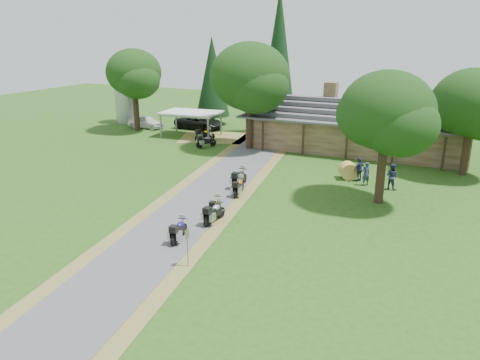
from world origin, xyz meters
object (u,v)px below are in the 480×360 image
at_px(motorcycle_row_d, 239,186).
at_px(motorcycle_row_c, 216,205).
at_px(car_white_sedan, 146,120).
at_px(motorcycle_row_e, 240,177).
at_px(motorcycle_row_a, 179,229).
at_px(motorcycle_carport_b, 206,140).
at_px(lodge, 357,124).
at_px(silo, 127,98).
at_px(motorcycle_row_b, 214,212).
at_px(hay_bale, 348,171).
at_px(car_dark_suv, 199,119).
at_px(motorcycle_carport_a, 205,134).
at_px(carport, 191,124).

bearing_deg(motorcycle_row_d, motorcycle_row_c, 174.15).
bearing_deg(car_white_sedan, motorcycle_row_d, -128.47).
distance_m(motorcycle_row_c, motorcycle_row_e, 5.58).
bearing_deg(motorcycle_row_a, motorcycle_carport_b, 14.50).
relative_size(lodge, silo, 3.59).
distance_m(motorcycle_row_b, motorcycle_row_d, 5.18).
bearing_deg(hay_bale, car_dark_suv, 148.63).
xyz_separation_m(motorcycle_carport_a, motorcycle_carport_b, (1.49, -2.45, -0.03)).
height_order(car_white_sedan, motorcycle_row_b, car_white_sedan).
height_order(motorcycle_row_c, motorcycle_row_d, motorcycle_row_d).
relative_size(motorcycle_row_c, hay_bale, 1.31).
xyz_separation_m(carport, motorcycle_carport_b, (3.91, -3.86, -0.66)).
xyz_separation_m(car_dark_suv, motorcycle_row_a, (14.00, -27.32, -0.56)).
relative_size(motorcycle_row_a, motorcycle_carport_a, 0.91).
distance_m(lodge, silo, 29.01).
xyz_separation_m(lodge, motorcycle_carport_a, (-15.11, -3.02, -1.74)).
relative_size(silo, motorcycle_row_e, 2.78).
bearing_deg(hay_bale, motorcycle_row_c, -119.45).
distance_m(car_white_sedan, motorcycle_row_c, 28.88).
relative_size(motorcycle_row_a, motorcycle_row_c, 1.12).
bearing_deg(lodge, motorcycle_carport_b, -158.10).
height_order(car_dark_suv, motorcycle_row_c, car_dark_suv).
relative_size(motorcycle_row_b, motorcycle_row_c, 1.17).
bearing_deg(lodge, car_white_sedan, -179.95).
xyz_separation_m(lodge, silo, (-28.92, 2.18, 0.53)).
bearing_deg(car_dark_suv, lodge, -93.84).
bearing_deg(motorcycle_row_e, motorcycle_carport_b, 37.45).
bearing_deg(hay_bale, motorcycle_carport_a, 156.83).
xyz_separation_m(carport, car_white_sedan, (-7.17, 1.60, -0.40)).
distance_m(carport, car_white_sedan, 7.35).
distance_m(carport, motorcycle_row_b, 24.53).
relative_size(silo, carport, 0.97).
height_order(motorcycle_row_a, motorcycle_row_b, motorcycle_row_b).
relative_size(carport, motorcycle_carport_b, 3.10).
height_order(motorcycle_carport_a, hay_bale, motorcycle_carport_a).
height_order(silo, carport, silo).
xyz_separation_m(motorcycle_row_a, motorcycle_carport_a, (-10.44, 22.15, 0.06)).
relative_size(car_dark_suv, motorcycle_row_a, 3.33).
distance_m(motorcycle_row_c, motorcycle_carport_b, 17.77).
distance_m(car_dark_suv, motorcycle_row_d, 23.63).
relative_size(carport, motorcycle_row_d, 3.24).
bearing_deg(lodge, motorcycle_carport_a, -168.69).
bearing_deg(hay_bale, motorcycle_carport_b, 162.93).
relative_size(car_dark_suv, hay_bale, 4.85).
bearing_deg(motorcycle_row_c, motorcycle_carport_b, 20.23).
relative_size(lodge, motorcycle_row_c, 12.56).
distance_m(carport, motorcycle_row_c, 23.13).
bearing_deg(hay_bale, motorcycle_row_a, -111.94).
bearing_deg(motorcycle_row_e, lodge, -21.88).
distance_m(motorcycle_carport_b, hay_bale, 15.72).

